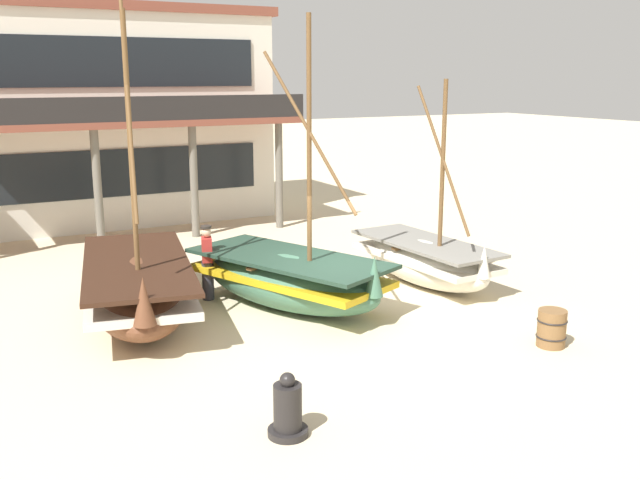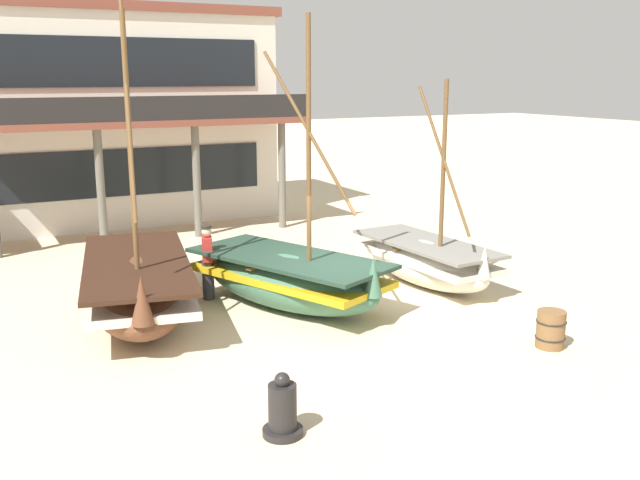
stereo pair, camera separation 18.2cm
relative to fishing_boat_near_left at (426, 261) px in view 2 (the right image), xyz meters
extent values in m
plane|color=beige|center=(-2.87, -1.01, -0.59)|extent=(120.00, 120.00, 0.00)
ellipsoid|color=silver|center=(0.00, 0.02, -0.06)|extent=(1.75, 4.14, 1.04)
cube|color=silver|center=(0.00, 0.02, 0.07)|extent=(1.75, 3.98, 0.13)
cube|color=gray|center=(0.00, 0.02, 0.42)|extent=(1.79, 4.06, 0.07)
cone|color=silver|center=(0.11, -1.92, 0.41)|extent=(0.32, 0.32, 0.73)
cylinder|color=brown|center=(0.03, -0.49, 2.19)|extent=(0.10, 0.10, 4.09)
cylinder|color=brown|center=(0.03, -0.49, 2.47)|extent=(0.18, 1.95, 3.24)
cube|color=brown|center=(-0.02, 0.32, 0.30)|extent=(1.44, 0.24, 0.06)
ellipsoid|color=brown|center=(-6.67, 0.83, 0.02)|extent=(3.04, 5.65, 1.21)
cube|color=silver|center=(-6.67, 0.83, 0.17)|extent=(3.01, 5.44, 0.15)
cube|color=#351E13|center=(-6.67, 0.83, 0.58)|extent=(3.07, 5.55, 0.09)
cone|color=brown|center=(-7.18, -1.69, 0.57)|extent=(0.47, 0.47, 0.85)
cylinder|color=brown|center=(-6.80, 0.17, 2.88)|extent=(0.10, 0.10, 5.22)
cylinder|color=brown|center=(-6.80, 0.17, 4.18)|extent=(0.46, 1.96, 4.95)
cube|color=brown|center=(-6.59, 1.22, 0.45)|extent=(1.90, 0.54, 0.06)
ellipsoid|color=#427056|center=(-3.63, -0.02, -0.02)|extent=(3.48, 4.96, 1.14)
cube|color=gold|center=(-3.63, -0.02, 0.13)|extent=(3.43, 4.80, 0.14)
cube|color=#243D2F|center=(-3.63, -0.02, 0.51)|extent=(3.50, 4.89, 0.08)
cone|color=#427056|center=(-2.77, -2.06, 0.50)|extent=(0.48, 0.48, 0.80)
cylinder|color=brown|center=(-3.41, -0.55, 2.85)|extent=(0.10, 0.10, 5.28)
cylinder|color=brown|center=(-3.41, -0.55, 3.22)|extent=(1.00, 2.26, 3.17)
cube|color=brown|center=(-3.76, 0.30, 0.38)|extent=(1.67, 0.82, 0.06)
cylinder|color=#33333D|center=(-4.99, 1.32, -0.15)|extent=(0.26, 0.26, 0.88)
cube|color=#B22D28|center=(-4.99, 1.32, 0.56)|extent=(0.32, 0.41, 0.54)
sphere|color=beige|center=(-4.99, 1.32, 0.95)|extent=(0.22, 0.22, 0.22)
cylinder|color=#2D2823|center=(-4.99, 1.32, 1.07)|extent=(0.24, 0.24, 0.05)
cylinder|color=black|center=(-6.11, -5.09, -0.54)|extent=(0.57, 0.57, 0.10)
cylinder|color=black|center=(-6.11, -5.09, -0.16)|extent=(0.40, 0.40, 0.65)
sphere|color=black|center=(-6.11, -5.09, 0.24)|extent=(0.22, 0.22, 0.22)
cylinder|color=brown|center=(-0.37, -4.39, -0.24)|extent=(0.52, 0.52, 0.70)
torus|color=black|center=(-0.37, -4.39, -0.08)|extent=(0.56, 0.56, 0.03)
torus|color=black|center=(-0.37, -4.39, -0.39)|extent=(0.56, 0.56, 0.03)
cube|color=silver|center=(-4.62, 12.02, 2.83)|extent=(10.06, 5.03, 6.83)
cube|color=brown|center=(-4.62, 12.02, 6.39)|extent=(10.46, 5.23, 0.30)
cube|color=black|center=(-4.62, 9.48, 1.29)|extent=(8.45, 0.06, 1.50)
cube|color=black|center=(-4.62, 9.48, 4.70)|extent=(8.45, 0.06, 1.50)
cube|color=brown|center=(-4.62, 8.35, 2.93)|extent=(10.06, 2.32, 0.20)
cylinder|color=#666056|center=(-6.05, 7.54, 1.12)|extent=(0.24, 0.24, 3.41)
cylinder|color=#666056|center=(-3.18, 7.54, 1.12)|extent=(0.24, 0.24, 3.41)
cylinder|color=#666056|center=(-0.31, 7.54, 1.12)|extent=(0.24, 0.24, 3.41)
cube|color=black|center=(-4.62, 7.24, 3.38)|extent=(10.06, 0.08, 0.70)
camera|label=1|loc=(-10.00, -13.25, 4.32)|focal=39.88mm
camera|label=2|loc=(-9.84, -13.34, 4.32)|focal=39.88mm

